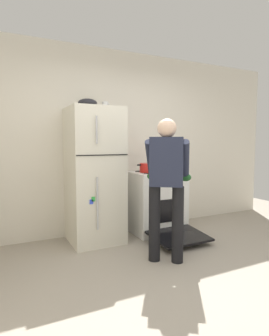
% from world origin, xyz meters
% --- Properties ---
extents(ground, '(8.00, 8.00, 0.00)m').
position_xyz_m(ground, '(0.00, 0.00, 0.00)').
color(ground, '#9E9384').
extents(kitchen_wall_back, '(6.00, 0.10, 2.70)m').
position_xyz_m(kitchen_wall_back, '(0.00, 1.95, 1.35)').
color(kitchen_wall_back, silver).
rests_on(kitchen_wall_back, ground).
extents(refrigerator, '(0.68, 0.72, 1.80)m').
position_xyz_m(refrigerator, '(-0.43, 1.57, 0.90)').
color(refrigerator, silver).
rests_on(refrigerator, ground).
extents(stove_range, '(0.76, 1.22, 0.91)m').
position_xyz_m(stove_range, '(0.53, 1.55, 0.44)').
color(stove_range, white).
rests_on(stove_range, ground).
extents(person_cook, '(0.65, 0.69, 1.60)m').
position_xyz_m(person_cook, '(0.09, 0.59, 0.95)').
color(person_cook, black).
rests_on(person_cook, ground).
extents(red_pot, '(0.35, 0.25, 0.13)m').
position_xyz_m(red_pot, '(0.37, 1.52, 0.97)').
color(red_pot, red).
rests_on(red_pot, stove_range).
extents(coffee_mug, '(0.11, 0.08, 0.10)m').
position_xyz_m(coffee_mug, '(-0.25, 1.62, 1.85)').
color(coffee_mug, silver).
rests_on(coffee_mug, refrigerator).
extents(pepper_mill, '(0.05, 0.05, 0.18)m').
position_xyz_m(pepper_mill, '(0.83, 1.77, 1.00)').
color(pepper_mill, brown).
rests_on(pepper_mill, stove_range).
extents(mixing_bowl, '(0.25, 0.25, 0.11)m').
position_xyz_m(mixing_bowl, '(-0.51, 1.57, 1.85)').
color(mixing_bowl, black).
rests_on(mixing_bowl, refrigerator).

